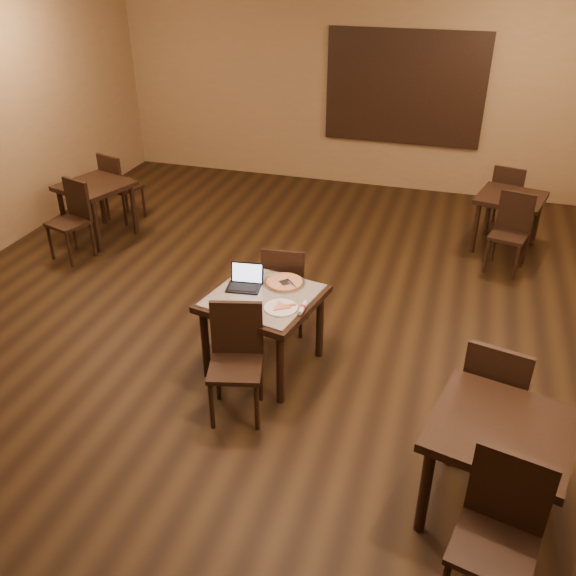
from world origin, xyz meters
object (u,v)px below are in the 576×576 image
(pizza_pan, at_px, (284,283))
(tiled_table, at_px, (263,305))
(other_table_b_chair_far, at_px, (118,184))
(other_table_c_chair_far, at_px, (495,392))
(chair_main_far, at_px, (285,284))
(other_table_a_chair_far, at_px, (507,195))
(other_table_a_chair_near, at_px, (511,228))
(laptop, at_px, (245,281))
(other_table_a, at_px, (510,205))
(other_table_c_chair_near, at_px, (500,527))
(other_table_c, at_px, (499,441))
(chair_main_near, at_px, (236,354))
(other_table_b_chair_near, at_px, (73,215))
(other_table_b, at_px, (96,193))

(pizza_pan, bearing_deg, tiled_table, -116.57)
(other_table_b_chair_far, xyz_separation_m, other_table_c_chair_far, (4.99, -3.17, 0.04))
(chair_main_far, height_order, pizza_pan, chair_main_far)
(tiled_table, relative_size, other_table_a_chair_far, 1.17)
(chair_main_far, distance_m, other_table_a_chair_near, 2.98)
(laptop, height_order, pizza_pan, laptop)
(other_table_a, bearing_deg, tiled_table, -109.60)
(tiled_table, distance_m, other_table_c_chair_near, 2.68)
(laptop, height_order, other_table_c_chair_far, other_table_c_chair_far)
(other_table_c, xyz_separation_m, other_table_c_chair_far, (-0.02, 0.61, -0.08))
(other_table_a_chair_near, bearing_deg, other_table_c_chair_far, -79.29)
(tiled_table, bearing_deg, chair_main_near, -80.68)
(laptop, relative_size, other_table_c, 0.31)
(other_table_c_chair_near, bearing_deg, other_table_a_chair_far, 101.68)
(pizza_pan, height_order, other_table_c, other_table_c)
(chair_main_far, height_order, other_table_a_chair_far, chair_main_far)
(other_table_a_chair_near, relative_size, other_table_c, 0.90)
(other_table_a, distance_m, other_table_b_chair_near, 5.39)
(chair_main_far, bearing_deg, chair_main_near, 82.95)
(pizza_pan, xyz_separation_m, other_table_a_chair_near, (2.02, 2.46, -0.24))
(other_table_a_chair_near, bearing_deg, other_table_c, -78.54)
(other_table_a_chair_far, height_order, other_table_c, other_table_a_chair_far)
(other_table_b_chair_far, relative_size, other_table_c_chair_near, 0.93)
(other_table_c, bearing_deg, other_table_b, 159.80)
(chair_main_far, height_order, other_table_a, chair_main_far)
(tiled_table, relative_size, other_table_c, 1.06)
(other_table_b, relative_size, other_table_c_chair_far, 0.95)
(other_table_b_chair_far, bearing_deg, chair_main_far, 163.63)
(other_table_b_chair_near, distance_m, other_table_c_chair_near, 5.96)
(laptop, distance_m, other_table_c_chair_far, 2.28)
(pizza_pan, xyz_separation_m, other_table_c_chair_far, (1.86, -0.80, -0.18))
(chair_main_near, xyz_separation_m, pizza_pan, (0.14, 0.86, 0.22))
(other_table_b, bearing_deg, laptop, -17.90)
(pizza_pan, bearing_deg, other_table_c_chair_near, -46.66)
(tiled_table, bearing_deg, chair_main_far, 100.57)
(chair_main_near, bearing_deg, laptop, 89.34)
(tiled_table, xyz_separation_m, pizza_pan, (0.12, 0.24, 0.11))
(other_table_b_chair_near, bearing_deg, chair_main_near, -18.46)
(pizza_pan, xyz_separation_m, other_table_b_chair_near, (-3.09, 1.25, -0.22))
(other_table_a, height_order, other_table_a_chair_near, other_table_a_chair_near)
(chair_main_far, bearing_deg, other_table_b_chair_near, -21.96)
(pizza_pan, distance_m, other_table_b_chair_near, 3.34)
(other_table_a, height_order, other_table_c_chair_near, other_table_c_chair_near)
(pizza_pan, xyz_separation_m, other_table_a_chair_far, (1.99, 3.54, -0.24))
(chair_main_near, xyz_separation_m, other_table_a_chair_near, (2.17, 3.32, -0.03))
(other_table_b_chair_near, distance_m, other_table_b_chair_far, 1.13)
(chair_main_far, xyz_separation_m, other_table_c, (1.99, -1.78, 0.13))
(laptop, relative_size, other_table_c_chair_far, 0.31)
(tiled_table, distance_m, other_table_b_chair_far, 4.00)
(chair_main_near, xyz_separation_m, other_table_c_chair_near, (2.04, -1.15, 0.04))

